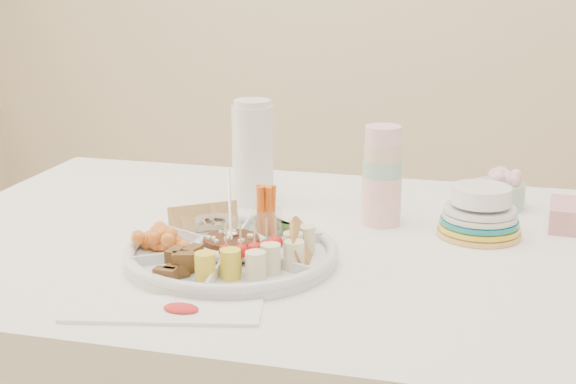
# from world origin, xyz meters

# --- Properties ---
(party_tray) EXTENTS (0.50, 0.50, 0.04)m
(party_tray) POSITION_xyz_m (-0.08, -0.15, 0.78)
(party_tray) COLOR silver
(party_tray) RESTS_ON dining_table
(bean_dip) EXTENTS (0.13, 0.13, 0.04)m
(bean_dip) POSITION_xyz_m (-0.08, -0.15, 0.79)
(bean_dip) COLOR #56341A
(bean_dip) RESTS_ON party_tray
(tortillas) EXTENTS (0.14, 0.14, 0.06)m
(tortillas) POSITION_xyz_m (0.05, -0.14, 0.80)
(tortillas) COLOR #BB7D3F
(tortillas) RESTS_ON party_tray
(carrot_cucumber) EXTENTS (0.15, 0.15, 0.10)m
(carrot_cucumber) POSITION_xyz_m (-0.03, -0.03, 0.82)
(carrot_cucumber) COLOR orange
(carrot_cucumber) RESTS_ON party_tray
(pita_raisins) EXTENTS (0.14, 0.14, 0.06)m
(pita_raisins) POSITION_xyz_m (-0.16, -0.04, 0.80)
(pita_raisins) COLOR #EAA95B
(pita_raisins) RESTS_ON party_tray
(cherries) EXTENTS (0.16, 0.16, 0.05)m
(cherries) POSITION_xyz_m (-0.21, -0.16, 0.79)
(cherries) COLOR orange
(cherries) RESTS_ON party_tray
(granola_chunks) EXTENTS (0.13, 0.13, 0.04)m
(granola_chunks) POSITION_xyz_m (-0.14, -0.27, 0.79)
(granola_chunks) COLOR brown
(granola_chunks) RESTS_ON party_tray
(banana_tomato) EXTENTS (0.15, 0.15, 0.09)m
(banana_tomato) POSITION_xyz_m (-0.01, -0.25, 0.82)
(banana_tomato) COLOR #FFEA9D
(banana_tomato) RESTS_ON party_tray
(cup_stack) EXTENTS (0.11, 0.11, 0.23)m
(cup_stack) POSITION_xyz_m (0.15, 0.14, 0.87)
(cup_stack) COLOR beige
(cup_stack) RESTS_ON dining_table
(thermos) EXTENTS (0.11, 0.11, 0.24)m
(thermos) POSITION_xyz_m (-0.15, 0.21, 0.88)
(thermos) COLOR silver
(thermos) RESTS_ON dining_table
(flower_bowl) EXTENTS (0.12, 0.12, 0.09)m
(flower_bowl) POSITION_xyz_m (0.38, 0.31, 0.80)
(flower_bowl) COLOR #A1C4B5
(flower_bowl) RESTS_ON dining_table
(plate_stack) EXTENTS (0.19, 0.19, 0.11)m
(plate_stack) POSITION_xyz_m (0.35, 0.11, 0.81)
(plate_stack) COLOR #E9BB50
(plate_stack) RESTS_ON dining_table
(placemat) EXTENTS (0.32, 0.16, 0.01)m
(placemat) POSITION_xyz_m (-0.12, -0.38, 0.76)
(placemat) COLOR silver
(placemat) RESTS_ON dining_table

